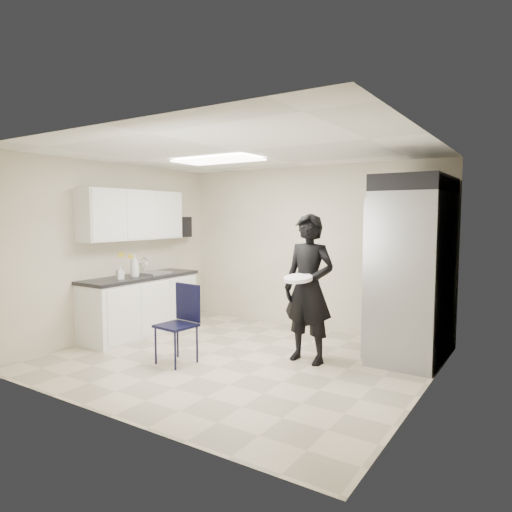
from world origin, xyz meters
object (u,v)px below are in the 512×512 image
Objects in this scene: lower_counter at (141,306)px; commercial_fridge at (413,276)px; folding_chair at (176,326)px; man_tuxedo at (309,289)px.

commercial_fridge reaches higher than lower_counter.
man_tuxedo is (1.33, 0.94, 0.45)m from folding_chair.
lower_counter is 1.60m from folding_chair.
commercial_fridge reaches higher than man_tuxedo.
commercial_fridge is (3.78, 1.07, 0.62)m from lower_counter.
lower_counter is at bearing 157.91° from folding_chair.
folding_chair is (-2.37, -1.82, -0.58)m from commercial_fridge.
lower_counter is 2.79m from man_tuxedo.
man_tuxedo is (2.74, 0.20, 0.49)m from lower_counter.
man_tuxedo is at bearing -139.91° from commercial_fridge.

